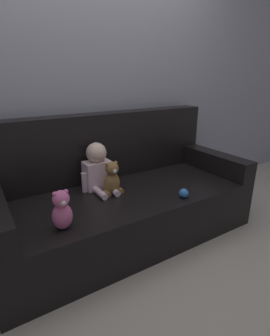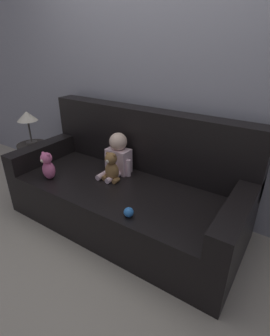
% 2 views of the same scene
% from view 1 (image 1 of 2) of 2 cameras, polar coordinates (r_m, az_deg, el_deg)
% --- Properties ---
extents(ground_plane, '(12.00, 12.00, 0.00)m').
position_cam_1_polar(ground_plane, '(2.34, -1.93, -13.99)').
color(ground_plane, '#B7AD99').
extents(wall_back, '(8.00, 0.05, 2.60)m').
position_cam_1_polar(wall_back, '(2.44, -9.18, 19.46)').
color(wall_back, '#93939E').
rests_on(wall_back, ground_plane).
extents(couch, '(2.08, 0.92, 0.99)m').
position_cam_1_polar(couch, '(2.24, -3.01, -6.19)').
color(couch, black).
rests_on(couch, ground_plane).
extents(person_baby, '(0.29, 0.33, 0.38)m').
position_cam_1_polar(person_baby, '(2.13, -8.12, -0.15)').
color(person_baby, silver).
rests_on(person_baby, couch).
extents(teddy_bear_brown, '(0.16, 0.12, 0.27)m').
position_cam_1_polar(teddy_bear_brown, '(2.04, -5.03, -2.36)').
color(teddy_bear_brown, olive).
rests_on(teddy_bear_brown, couch).
extents(plush_toy_side, '(0.12, 0.12, 0.26)m').
position_cam_1_polar(plush_toy_side, '(1.63, -15.63, -8.83)').
color(plush_toy_side, '#DB6699').
rests_on(plush_toy_side, couch).
extents(toy_ball, '(0.07, 0.07, 0.07)m').
position_cam_1_polar(toy_ball, '(2.03, 10.57, -5.41)').
color(toy_ball, '#337FDB').
rests_on(toy_ball, couch).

